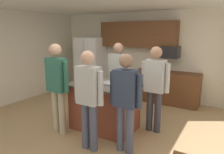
% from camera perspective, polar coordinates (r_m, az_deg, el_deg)
% --- Properties ---
extents(floor, '(7.04, 7.04, 0.00)m').
position_cam_1_polar(floor, '(4.38, -3.01, -14.77)').
color(floor, tan).
rests_on(floor, ground).
extents(back_wall, '(6.40, 0.10, 2.60)m').
position_cam_1_polar(back_wall, '(6.45, 10.90, 5.90)').
color(back_wall, beige).
rests_on(back_wall, ground).
extents(side_wall_left, '(0.10, 5.60, 2.60)m').
position_cam_1_polar(side_wall_left, '(6.32, -28.14, 4.55)').
color(side_wall_left, beige).
rests_on(side_wall_left, ground).
extents(cabinet_run_upper, '(2.40, 0.38, 0.75)m').
position_cam_1_polar(cabinet_run_upper, '(6.38, 7.05, 11.59)').
color(cabinet_run_upper, brown).
extents(cabinet_run_lower, '(1.80, 0.63, 0.90)m').
position_cam_1_polar(cabinet_run_lower, '(6.12, 14.82, -2.72)').
color(cabinet_run_lower, brown).
rests_on(cabinet_run_lower, ground).
extents(refrigerator, '(0.90, 0.76, 1.83)m').
position_cam_1_polar(refrigerator, '(7.08, -5.84, 3.47)').
color(refrigerator, white).
rests_on(refrigerator, ground).
extents(microwave_over_range, '(0.56, 0.40, 0.32)m').
position_cam_1_polar(microwave_over_range, '(5.97, 15.40, 6.64)').
color(microwave_over_range, black).
extents(kitchen_island, '(1.40, 0.96, 0.97)m').
position_cam_1_polar(kitchen_island, '(4.33, -2.06, -8.01)').
color(kitchen_island, brown).
rests_on(kitchen_island, ground).
extents(person_host_foreground, '(0.57, 0.22, 1.66)m').
position_cam_1_polar(person_host_foreground, '(3.35, 3.74, -5.67)').
color(person_host_foreground, '#4C5166').
rests_on(person_host_foreground, ground).
extents(person_guest_right, '(0.57, 0.23, 1.78)m').
position_cam_1_polar(person_guest_right, '(4.12, -14.93, -1.49)').
color(person_guest_right, tan).
rests_on(person_guest_right, ground).
extents(person_elder_center, '(0.57, 0.23, 1.75)m').
position_cam_1_polar(person_elder_center, '(4.94, 1.68, 0.92)').
color(person_elder_center, '#383842').
rests_on(person_elder_center, ground).
extents(person_guest_left, '(0.57, 0.23, 1.73)m').
position_cam_1_polar(person_guest_left, '(4.13, 11.76, -1.81)').
color(person_guest_left, '#383842').
rests_on(person_guest_left, ground).
extents(person_guest_by_door, '(0.57, 0.22, 1.70)m').
position_cam_1_polar(person_guest_by_door, '(3.43, -6.49, -4.81)').
color(person_guest_by_door, '#4C5166').
rests_on(person_guest_by_door, ground).
extents(tumbler_amber, '(0.07, 0.07, 0.17)m').
position_cam_1_polar(tumbler_amber, '(4.13, -4.26, -0.91)').
color(tumbler_amber, black).
rests_on(tumbler_amber, kitchen_island).
extents(glass_pilsner, '(0.07, 0.07, 0.12)m').
position_cam_1_polar(glass_pilsner, '(3.94, -4.55, -1.91)').
color(glass_pilsner, black).
rests_on(glass_pilsner, kitchen_island).
extents(glass_short_whisky, '(0.07, 0.07, 0.15)m').
position_cam_1_polar(glass_short_whisky, '(4.21, -8.28, -0.88)').
color(glass_short_whisky, black).
rests_on(glass_short_whisky, kitchen_island).
extents(mug_ceramic_white, '(0.12, 0.08, 0.09)m').
position_cam_1_polar(mug_ceramic_white, '(3.72, 0.78, -2.91)').
color(mug_ceramic_white, white).
rests_on(mug_ceramic_white, kitchen_island).
extents(serving_tray, '(0.44, 0.30, 0.04)m').
position_cam_1_polar(serving_tray, '(4.09, 0.01, -1.90)').
color(serving_tray, '#B7B7BC').
rests_on(serving_tray, kitchen_island).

